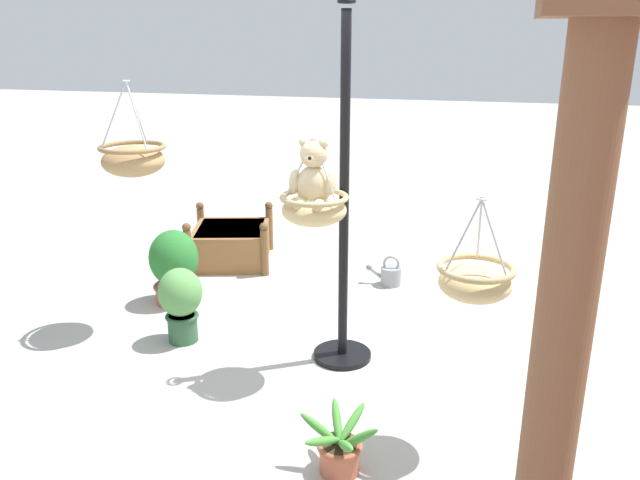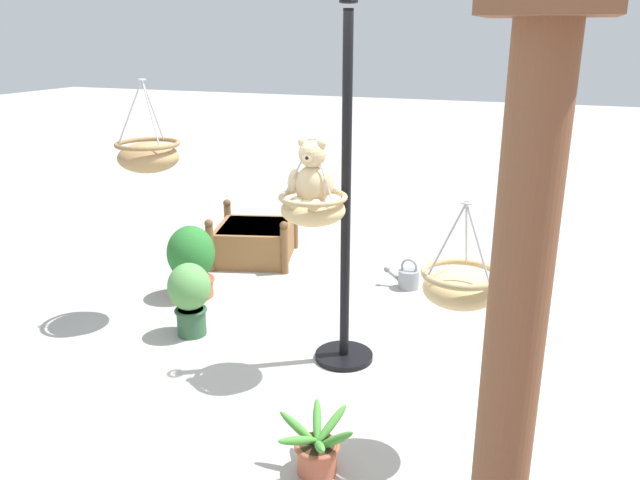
{
  "view_description": "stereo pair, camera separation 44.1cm",
  "coord_description": "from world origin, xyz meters",
  "views": [
    {
      "loc": [
        -1.07,
        4.11,
        2.36
      ],
      "look_at": [
        0.01,
        0.06,
        0.99
      ],
      "focal_mm": 35.45,
      "sensor_mm": 36.0,
      "label": 1
    },
    {
      "loc": [
        -1.49,
        3.97,
        2.36
      ],
      "look_at": [
        0.01,
        0.06,
        0.99
      ],
      "focal_mm": 35.45,
      "sensor_mm": 36.0,
      "label": 2
    }
  ],
  "objects": [
    {
      "name": "ground_plane",
      "position": [
        0.0,
        0.0,
        0.0
      ],
      "size": [
        40.0,
        40.0,
        0.0
      ],
      "primitive_type": "plane",
      "color": "#ADAAA3"
    },
    {
      "name": "display_pole_central",
      "position": [
        -0.12,
        -0.11,
        0.81
      ],
      "size": [
        0.44,
        0.44,
        2.57
      ],
      "color": "black",
      "rests_on": "ground"
    },
    {
      "name": "hanging_basket_with_teddy",
      "position": [
        0.03,
        0.14,
        1.24
      ],
      "size": [
        0.47,
        0.47,
        0.59
      ],
      "color": "tan"
    },
    {
      "name": "teddy_bear",
      "position": [
        0.03,
        0.16,
        1.45
      ],
      "size": [
        0.32,
        0.29,
        0.47
      ],
      "color": "#D1B789"
    },
    {
      "name": "hanging_basket_left_high",
      "position": [
        -1.06,
        0.73,
        1.05
      ],
      "size": [
        0.43,
        0.43,
        0.59
      ],
      "color": "tan"
    },
    {
      "name": "hanging_basket_right_low",
      "position": [
        1.6,
        -0.23,
        1.43
      ],
      "size": [
        0.51,
        0.51,
        0.74
      ],
      "color": "#A37F51"
    },
    {
      "name": "greenhouse_pillar_right",
      "position": [
        -1.41,
        1.73,
        1.21
      ],
      "size": [
        0.42,
        0.42,
        2.51
      ],
      "color": "brown",
      "rests_on": "ground"
    },
    {
      "name": "wooden_planter_box",
      "position": [
        1.52,
        -1.88,
        0.21
      ],
      "size": [
        1.06,
        1.09,
        0.56
      ],
      "color": "olive",
      "rests_on": "ground"
    },
    {
      "name": "potted_plant_fern_front",
      "position": [
        1.6,
        -0.74,
        0.35
      ],
      "size": [
        0.44,
        0.44,
        0.69
      ],
      "color": "#AD563D",
      "rests_on": "ground"
    },
    {
      "name": "potted_plant_flowering_red",
      "position": [
        -0.4,
        1.19,
        0.14
      ],
      "size": [
        0.48,
        0.49,
        0.35
      ],
      "color": "#AD563D",
      "rests_on": "ground"
    },
    {
      "name": "potted_plant_tall_leafy",
      "position": [
        1.18,
        -0.05,
        0.35
      ],
      "size": [
        0.35,
        0.35,
        0.62
      ],
      "color": "#2D5638",
      "rests_on": "ground"
    },
    {
      "name": "watering_can",
      "position": [
        -0.24,
        -1.66,
        0.1
      ],
      "size": [
        0.35,
        0.2,
        0.3
      ],
      "color": "gray",
      "rests_on": "ground"
    }
  ]
}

